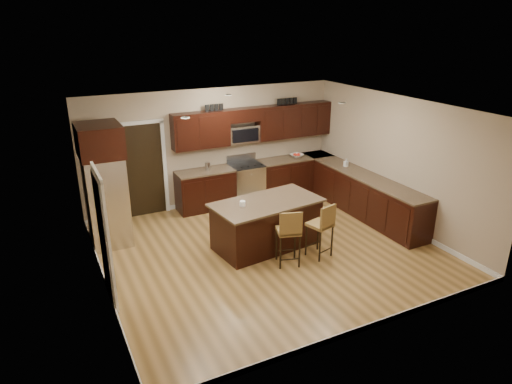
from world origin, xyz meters
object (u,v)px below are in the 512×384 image
island (267,225)px  stool_mid (289,231)px  refrigerator (105,184)px  stool_right (323,225)px  range (246,182)px

island → stool_mid: bearing=-96.9°
stool_mid → refrigerator: refrigerator is taller
stool_right → refrigerator: 4.15m
island → refrigerator: bearing=143.3°
island → refrigerator: refrigerator is taller
stool_right → island: bearing=114.3°
range → stool_mid: size_ratio=1.04×
range → refrigerator: size_ratio=0.47×
island → refrigerator: (-2.67, 1.52, 0.78)m
refrigerator → stool_mid: bearing=-41.4°
range → stool_right: size_ratio=1.06×
range → stool_mid: 3.18m
stool_right → refrigerator: bearing=129.6°
range → island: size_ratio=0.51×
refrigerator → range: bearing=13.0°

